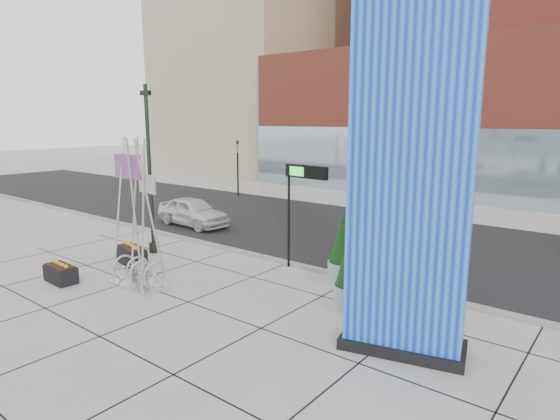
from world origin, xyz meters
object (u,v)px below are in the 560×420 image
Objects in this scene: concrete_bollard at (142,274)px; overhead_street_sign at (304,180)px; blue_pylon at (412,157)px; public_art_sculpture at (138,248)px; lamp_post at (150,186)px; car_silver_mid at (394,239)px; car_white_west at (193,212)px.

concrete_bollard is 6.57m from overhead_street_sign.
public_art_sculpture is at bearing 173.80° from blue_pylon.
lamp_post is 1.38× the size of public_art_sculpture.
public_art_sculpture is 1.27× the size of overhead_street_sign.
overhead_street_sign is 5.18m from car_silver_mid.
public_art_sculpture is at bearing -120.83° from overhead_street_sign.
blue_pylon is at bearing -109.21° from car_white_west.
blue_pylon is 1.41× the size of lamp_post.
blue_pylon reaches higher than public_art_sculpture.
blue_pylon is 9.37m from car_silver_mid.
blue_pylon reaches higher than car_silver_mid.
public_art_sculpture is 9.10m from car_white_west.
public_art_sculpture is 1.14× the size of car_white_west.
blue_pylon is at bearing 7.22° from concrete_bollard.
lamp_post reaches higher than car_white_west.
overhead_street_sign is (-5.55, 3.55, -1.35)m from blue_pylon.
lamp_post is at bearing -157.57° from overhead_street_sign.
concrete_bollard is at bearing 100.21° from public_art_sculpture.
public_art_sculpture is at bearing -43.31° from lamp_post.
overhead_street_sign is (3.44, 4.80, 2.08)m from public_art_sculpture.
overhead_street_sign is at bearing 133.29° from blue_pylon.
concrete_bollard is 8.99m from car_white_west.
car_white_west is at bearing 169.57° from overhead_street_sign.
public_art_sculpture is 6.99× the size of concrete_bollard.
lamp_post is at bearing 138.22° from public_art_sculpture.
car_silver_mid is at bearing 58.80° from concrete_bollard.
car_silver_mid is (5.25, 8.81, -0.65)m from public_art_sculpture.
overhead_street_sign is at bearing 53.60° from concrete_bollard.
car_silver_mid reaches higher than concrete_bollard.
car_silver_mid is at bearing 102.17° from blue_pylon.
lamp_post is at bearing -146.93° from car_white_west.
public_art_sculpture is (2.94, -2.77, -1.53)m from lamp_post.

